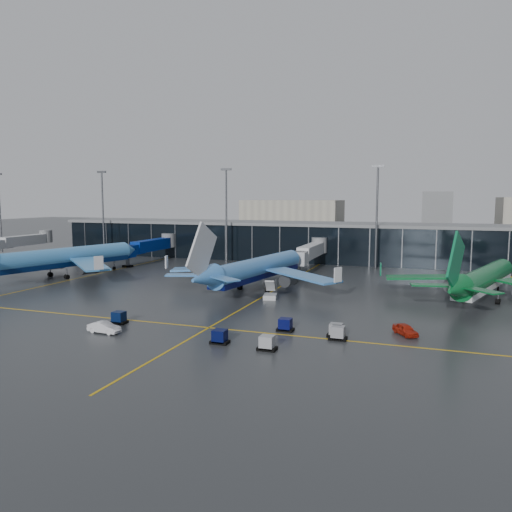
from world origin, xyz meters
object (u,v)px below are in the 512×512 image
(airliner_aer_lingus, at_px, (485,265))
(service_van_red, at_px, (405,330))
(mobile_airstair, at_px, (270,294))
(airliner_klm_near, at_px, (258,256))
(baggage_carts, at_px, (258,331))
(airliner_arkefly, at_px, (66,246))
(service_van_white, at_px, (104,327))

(airliner_aer_lingus, relative_size, service_van_red, 9.34)
(mobile_airstair, bearing_deg, airliner_aer_lingus, 5.12)
(mobile_airstair, bearing_deg, airliner_klm_near, 109.57)
(baggage_carts, bearing_deg, airliner_arkefly, 150.81)
(service_van_red, bearing_deg, service_van_white, 163.57)
(airliner_arkefly, bearing_deg, airliner_klm_near, 14.93)
(service_van_white, bearing_deg, airliner_klm_near, -10.33)
(airliner_arkefly, bearing_deg, baggage_carts, -13.93)
(airliner_klm_near, bearing_deg, service_van_red, -31.98)
(airliner_arkefly, bearing_deg, service_van_white, -29.43)
(airliner_arkefly, height_order, airliner_aer_lingus, airliner_arkefly)
(airliner_aer_lingus, relative_size, mobile_airstair, 11.01)
(mobile_airstair, height_order, service_van_red, mobile_airstair)
(mobile_airstair, bearing_deg, airliner_arkefly, 158.25)
(airliner_klm_near, relative_size, service_van_red, 10.01)
(airliner_arkefly, xyz_separation_m, service_van_red, (74.18, -24.53, -6.17))
(baggage_carts, distance_m, service_van_white, 20.22)
(airliner_aer_lingus, height_order, baggage_carts, airliner_aer_lingus)
(mobile_airstair, distance_m, service_van_white, 31.47)
(airliner_klm_near, xyz_separation_m, service_van_white, (-8.52, -36.41, -5.78))
(airliner_klm_near, distance_m, service_van_white, 37.84)
(airliner_aer_lingus, relative_size, service_van_white, 8.81)
(baggage_carts, bearing_deg, airliner_aer_lingus, 50.02)
(baggage_carts, xyz_separation_m, service_van_white, (-19.58, -5.02, -0.02))
(mobile_airstair, relative_size, service_van_white, 0.80)
(airliner_klm_near, height_order, airliner_aer_lingus, airliner_klm_near)
(airliner_klm_near, bearing_deg, mobile_airstair, -49.60)
(baggage_carts, distance_m, service_van_red, 18.91)
(airliner_aer_lingus, height_order, service_van_white, airliner_aer_lingus)
(airliner_aer_lingus, bearing_deg, service_van_white, -123.34)
(service_van_red, bearing_deg, airliner_aer_lingus, 32.82)
(airliner_aer_lingus, distance_m, mobile_airstair, 37.10)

